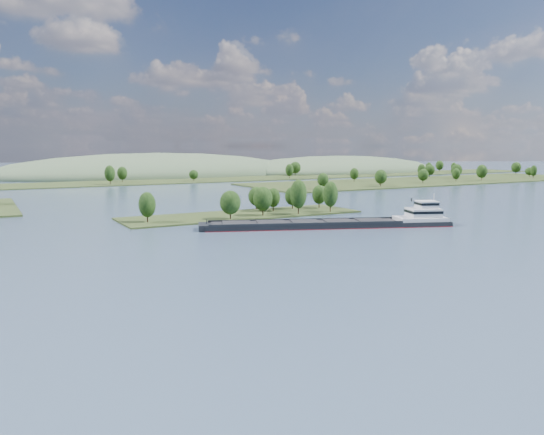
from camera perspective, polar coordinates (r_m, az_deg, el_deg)
ground at (r=168.13m, az=5.81°, el=-2.12°), size 1800.00×1800.00×0.00m
tree_island at (r=220.35m, az=-1.54°, el=1.29°), size 100.00×30.98×15.49m
right_bank at (r=455.26m, az=17.01°, el=3.89°), size 320.00×90.00×14.60m
back_shoreline at (r=429.18m, az=-15.08°, el=3.71°), size 900.00×60.00×15.28m
hill_east at (r=602.32m, az=7.14°, el=4.91°), size 260.00×140.00×36.00m
hill_west at (r=539.36m, az=-12.33°, el=4.48°), size 320.00×160.00×44.00m
cargo_barge at (r=190.15m, az=7.78°, el=-0.54°), size 87.65×41.86×12.14m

